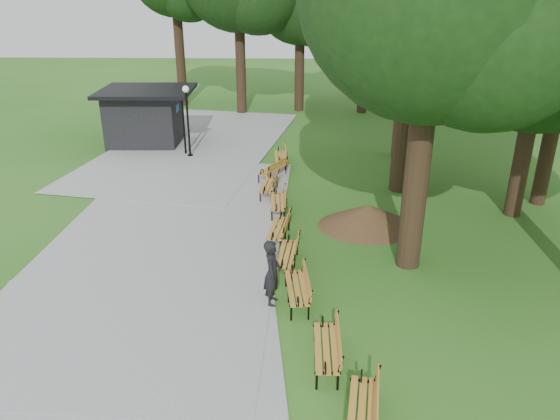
{
  "coord_description": "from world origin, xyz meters",
  "views": [
    {
      "loc": [
        0.41,
        -12.79,
        7.82
      ],
      "look_at": [
        -0.05,
        2.9,
        1.1
      ],
      "focal_mm": 33.82,
      "sensor_mm": 36.0,
      "label": 1
    }
  ],
  "objects_px": {
    "person": "(272,273)",
    "bench_8": "(280,156)",
    "lamp_post": "(187,107)",
    "bench_6": "(269,185)",
    "bench_2": "(297,288)",
    "bench_5": "(278,202)",
    "bench_3": "(287,254)",
    "dirt_mound": "(368,216)",
    "kiosk": "(144,116)",
    "lawn_tree_1": "(546,29)",
    "bench_4": "(279,228)",
    "bench_7": "(273,169)",
    "bench_1": "(326,348)",
    "bench_0": "(362,410)"
  },
  "relations": [
    {
      "from": "lamp_post",
      "to": "bench_4",
      "type": "bearing_deg",
      "value": -63.06
    },
    {
      "from": "bench_3",
      "to": "lawn_tree_1",
      "type": "xyz_separation_m",
      "value": [
        8.24,
        4.21,
        6.07
      ]
    },
    {
      "from": "dirt_mound",
      "to": "bench_2",
      "type": "distance_m",
      "value": 5.47
    },
    {
      "from": "bench_5",
      "to": "lawn_tree_1",
      "type": "xyz_separation_m",
      "value": [
        8.66,
        0.08,
        6.07
      ]
    },
    {
      "from": "bench_2",
      "to": "lamp_post",
      "type": "bearing_deg",
      "value": -163.35
    },
    {
      "from": "bench_7",
      "to": "bench_3",
      "type": "bearing_deg",
      "value": 32.9
    },
    {
      "from": "bench_2",
      "to": "bench_3",
      "type": "xyz_separation_m",
      "value": [
        -0.29,
        1.89,
        0.0
      ]
    },
    {
      "from": "bench_3",
      "to": "bench_6",
      "type": "distance_m",
      "value": 5.94
    },
    {
      "from": "lamp_post",
      "to": "bench_7",
      "type": "distance_m",
      "value": 5.62
    },
    {
      "from": "bench_3",
      "to": "bench_5",
      "type": "distance_m",
      "value": 4.15
    },
    {
      "from": "bench_7",
      "to": "kiosk",
      "type": "bearing_deg",
      "value": -100.54
    },
    {
      "from": "person",
      "to": "lawn_tree_1",
      "type": "bearing_deg",
      "value": -50.68
    },
    {
      "from": "bench_4",
      "to": "bench_6",
      "type": "relative_size",
      "value": 1.0
    },
    {
      "from": "lawn_tree_1",
      "to": "bench_4",
      "type": "bearing_deg",
      "value": -164.25
    },
    {
      "from": "bench_3",
      "to": "lawn_tree_1",
      "type": "distance_m",
      "value": 11.07
    },
    {
      "from": "bench_7",
      "to": "bench_0",
      "type": "bearing_deg",
      "value": 36.52
    },
    {
      "from": "bench_2",
      "to": "bench_6",
      "type": "bearing_deg",
      "value": -177.41
    },
    {
      "from": "bench_2",
      "to": "lawn_tree_1",
      "type": "xyz_separation_m",
      "value": [
        7.96,
        6.1,
        6.07
      ]
    },
    {
      "from": "person",
      "to": "bench_5",
      "type": "distance_m",
      "value": 6.11
    },
    {
      "from": "bench_4",
      "to": "lawn_tree_1",
      "type": "relative_size",
      "value": 0.19
    },
    {
      "from": "bench_0",
      "to": "bench_6",
      "type": "bearing_deg",
      "value": -159.96
    },
    {
      "from": "bench_4",
      "to": "bench_1",
      "type": "bearing_deg",
      "value": 19.13
    },
    {
      "from": "person",
      "to": "bench_6",
      "type": "relative_size",
      "value": 0.97
    },
    {
      "from": "bench_0",
      "to": "bench_7",
      "type": "height_order",
      "value": "same"
    },
    {
      "from": "lamp_post",
      "to": "bench_6",
      "type": "height_order",
      "value": "lamp_post"
    },
    {
      "from": "bench_4",
      "to": "bench_7",
      "type": "height_order",
      "value": "same"
    },
    {
      "from": "bench_2",
      "to": "bench_5",
      "type": "height_order",
      "value": "same"
    },
    {
      "from": "bench_4",
      "to": "bench_8",
      "type": "xyz_separation_m",
      "value": [
        -0.18,
        7.95,
        0.0
      ]
    },
    {
      "from": "bench_1",
      "to": "bench_5",
      "type": "distance_m",
      "value": 8.6
    },
    {
      "from": "kiosk",
      "to": "bench_8",
      "type": "height_order",
      "value": "kiosk"
    },
    {
      "from": "bench_2",
      "to": "bench_1",
      "type": "bearing_deg",
      "value": 9.02
    },
    {
      "from": "person",
      "to": "bench_8",
      "type": "relative_size",
      "value": 0.97
    },
    {
      "from": "kiosk",
      "to": "bench_0",
      "type": "distance_m",
      "value": 21.59
    },
    {
      "from": "kiosk",
      "to": "bench_3",
      "type": "distance_m",
      "value": 15.4
    },
    {
      "from": "bench_0",
      "to": "bench_5",
      "type": "xyz_separation_m",
      "value": [
        -1.93,
        10.34,
        0.0
      ]
    },
    {
      "from": "bench_3",
      "to": "bench_2",
      "type": "bearing_deg",
      "value": 14.21
    },
    {
      "from": "bench_4",
      "to": "bench_6",
      "type": "bearing_deg",
      "value": -165.07
    },
    {
      "from": "dirt_mound",
      "to": "bench_5",
      "type": "xyz_separation_m",
      "value": [
        -3.19,
        1.14,
        0.03
      ]
    },
    {
      "from": "bench_7",
      "to": "lamp_post",
      "type": "bearing_deg",
      "value": -99.29
    },
    {
      "from": "dirt_mound",
      "to": "bench_6",
      "type": "distance_m",
      "value": 4.62
    },
    {
      "from": "dirt_mound",
      "to": "bench_0",
      "type": "height_order",
      "value": "bench_0"
    },
    {
      "from": "bench_4",
      "to": "lawn_tree_1",
      "type": "distance_m",
      "value": 10.77
    },
    {
      "from": "dirt_mound",
      "to": "bench_4",
      "type": "height_order",
      "value": "bench_4"
    },
    {
      "from": "lamp_post",
      "to": "lawn_tree_1",
      "type": "relative_size",
      "value": 0.35
    },
    {
      "from": "lamp_post",
      "to": "bench_4",
      "type": "relative_size",
      "value": 1.83
    },
    {
      "from": "bench_5",
      "to": "bench_7",
      "type": "distance_m",
      "value": 3.72
    },
    {
      "from": "lamp_post",
      "to": "bench_6",
      "type": "relative_size",
      "value": 1.83
    },
    {
      "from": "lamp_post",
      "to": "dirt_mound",
      "type": "height_order",
      "value": "lamp_post"
    },
    {
      "from": "dirt_mound",
      "to": "bench_5",
      "type": "relative_size",
      "value": 1.54
    },
    {
      "from": "bench_4",
      "to": "lawn_tree_1",
      "type": "height_order",
      "value": "lawn_tree_1"
    }
  ]
}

